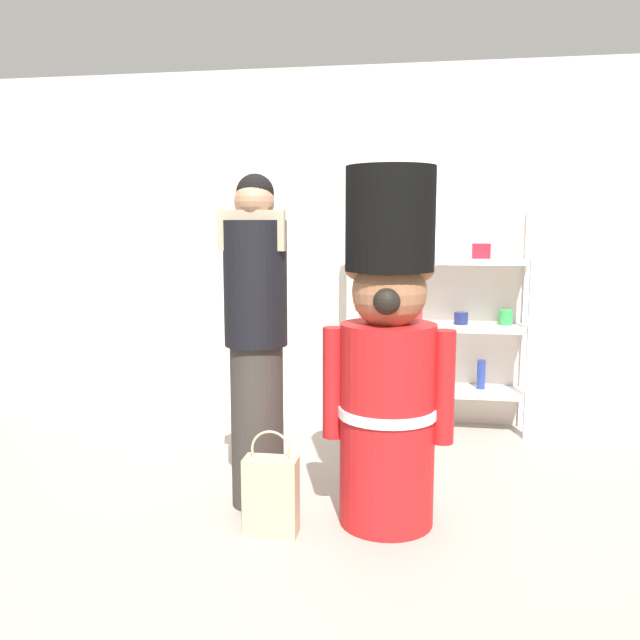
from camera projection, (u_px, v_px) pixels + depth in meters
ground_plane at (278, 548)px, 3.04m from camera, size 6.40×6.40×0.00m
back_wall at (343, 247)px, 5.00m from camera, size 6.40×0.12×2.60m
merchandise_shelf at (439, 322)px, 4.74m from camera, size 1.28×0.35×1.56m
teddy_bear_guard at (388, 359)px, 3.19m from camera, size 0.64×0.48×1.74m
person_shopper at (256, 337)px, 3.41m from camera, size 0.34×0.32×1.72m
shopping_bag at (271, 494)px, 3.16m from camera, size 0.26×0.13×0.51m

